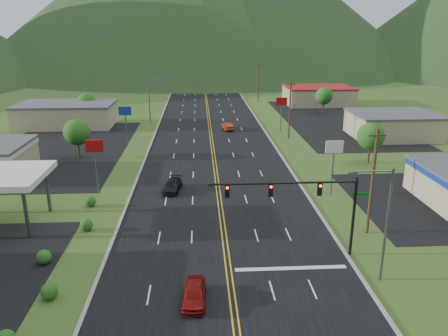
{
  "coord_description": "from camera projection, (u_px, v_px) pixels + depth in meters",
  "views": [
    {
      "loc": [
        -2.19,
        -18.48,
        18.41
      ],
      "look_at": [
        0.38,
        24.74,
        4.5
      ],
      "focal_mm": 35.0,
      "sensor_mm": 36.0,
      "label": 1
    }
  ],
  "objects": [
    {
      "name": "car_dark_mid",
      "position": [
        172.0,
        186.0,
        51.49
      ],
      "size": [
        2.45,
        4.68,
        1.29
      ],
      "primitive_type": "imported",
      "rotation": [
        0.0,
        0.0,
        -0.15
      ],
      "color": "black",
      "rests_on": "ground"
    },
    {
      "name": "tree_east_b",
      "position": [
        324.0,
        96.0,
        97.73
      ],
      "size": [
        3.84,
        3.84,
        5.82
      ],
      "color": "#382314",
      "rests_on": "ground"
    },
    {
      "name": "tree_west_b",
      "position": [
        86.0,
        103.0,
        89.14
      ],
      "size": [
        3.84,
        3.84,
        5.82
      ],
      "color": "#382314",
      "rests_on": "ground"
    },
    {
      "name": "pole_sign_west_b",
      "position": [
        125.0,
        115.0,
        70.4
      ],
      "size": [
        2.0,
        0.18,
        6.4
      ],
      "color": "#59595E",
      "rests_on": "ground"
    },
    {
      "name": "utility_pole_b",
      "position": [
        290.0,
        109.0,
        74.79
      ],
      "size": [
        1.6,
        0.28,
        10.0
      ],
      "color": "#382314",
      "rests_on": "ground"
    },
    {
      "name": "building_west_far",
      "position": [
        67.0,
        114.0,
        85.67
      ],
      "size": [
        18.4,
        11.4,
        4.5
      ],
      "color": "tan",
      "rests_on": "ground"
    },
    {
      "name": "car_red_far",
      "position": [
        227.0,
        126.0,
        82.5
      ],
      "size": [
        2.15,
        4.43,
        1.4
      ],
      "primitive_type": "imported",
      "rotation": [
        0.0,
        0.0,
        3.3
      ],
      "color": "#992910",
      "rests_on": "ground"
    },
    {
      "name": "tree_west_a",
      "position": [
        77.0,
        132.0,
        63.77
      ],
      "size": [
        3.84,
        3.84,
        5.82
      ],
      "color": "#382314",
      "rests_on": "ground"
    },
    {
      "name": "pole_sign_east_a",
      "position": [
        334.0,
        152.0,
        49.12
      ],
      "size": [
        2.0,
        0.18,
        6.4
      ],
      "color": "#59595E",
      "rests_on": "ground"
    },
    {
      "name": "car_red_near",
      "position": [
        194.0,
        294.0,
        30.53
      ],
      "size": [
        1.81,
        4.09,
        1.37
      ],
      "primitive_type": "imported",
      "rotation": [
        0.0,
        0.0,
        -0.05
      ],
      "color": "maroon",
      "rests_on": "ground"
    },
    {
      "name": "building_east_far",
      "position": [
        318.0,
        95.0,
        109.75
      ],
      "size": [
        16.4,
        12.4,
        4.5
      ],
      "color": "tan",
      "rests_on": "ground"
    },
    {
      "name": "streetlight_east",
      "position": [
        383.0,
        218.0,
        31.87
      ],
      "size": [
        3.28,
        0.25,
        9.0
      ],
      "color": "#59595E",
      "rests_on": "ground"
    },
    {
      "name": "pole_sign_east_b",
      "position": [
        281.0,
        105.0,
        79.53
      ],
      "size": [
        2.0,
        0.18,
        6.4
      ],
      "color": "#59595E",
      "rests_on": "ground"
    },
    {
      "name": "traffic_signal",
      "position": [
        307.0,
        197.0,
        35.36
      ],
      "size": [
        13.1,
        0.43,
        7.0
      ],
      "color": "black",
      "rests_on": "ground"
    },
    {
      "name": "utility_pole_d",
      "position": [
        243.0,
        68.0,
        150.82
      ],
      "size": [
        1.6,
        0.28,
        10.0
      ],
      "color": "#382314",
      "rests_on": "ground"
    },
    {
      "name": "utility_pole_c",
      "position": [
        258.0,
        82.0,
        112.8
      ],
      "size": [
        1.6,
        0.28,
        10.0
      ],
      "color": "#382314",
      "rests_on": "ground"
    },
    {
      "name": "pole_sign_west_a",
      "position": [
        95.0,
        152.0,
        49.49
      ],
      "size": [
        2.0,
        0.18,
        6.4
      ],
      "color": "#59595E",
      "rests_on": "ground"
    },
    {
      "name": "streetlight_west",
      "position": [
        151.0,
        97.0,
        87.6
      ],
      "size": [
        3.28,
        0.25,
        9.0
      ],
      "color": "#59595E",
      "rests_on": "ground"
    },
    {
      "name": "building_east_mid",
      "position": [
        393.0,
        125.0,
        76.74
      ],
      "size": [
        14.4,
        11.4,
        4.3
      ],
      "color": "tan",
      "rests_on": "ground"
    },
    {
      "name": "utility_pole_a",
      "position": [
        372.0,
        181.0,
        39.62
      ],
      "size": [
        1.6,
        0.28,
        10.0
      ],
      "color": "#382314",
      "rests_on": "ground"
    },
    {
      "name": "tree_east_a",
      "position": [
        371.0,
        136.0,
        61.39
      ],
      "size": [
        3.84,
        3.84,
        5.82
      ],
      "color": "#382314",
      "rests_on": "ground"
    }
  ]
}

